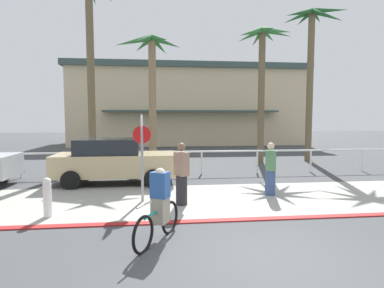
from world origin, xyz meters
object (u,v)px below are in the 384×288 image
Objects in this scene: palm_tree_3 at (262,60)px; pedestrian_0 at (270,171)px; car_tan_1 at (114,161)px; palm_tree_4 at (311,47)px; stop_sign_bike_lane at (142,145)px; palm_tree_2 at (151,71)px; cyclist_teal_0 at (159,207)px; bollard_0 at (47,197)px; pedestrian_1 at (182,176)px; palm_tree_1 at (90,29)px.

palm_tree_3 is 8.97m from pedestrian_0.
pedestrian_0 is (5.16, -2.45, -0.09)m from car_tan_1.
palm_tree_4 is 10.67m from pedestrian_0.
stop_sign_bike_lane is at bearing -128.86° from palm_tree_3.
palm_tree_2 is at bearing -170.48° from palm_tree_4.
palm_tree_3 is 4.50× the size of cyclist_teal_0.
pedestrian_1 is at bearing 12.31° from bollard_0.
palm_tree_2 is 10.26m from cyclist_teal_0.
palm_tree_2 is 8.19m from pedestrian_0.
bollard_0 is 10.24m from palm_tree_1.
stop_sign_bike_lane is 8.95m from palm_tree_1.
bollard_0 is 13.19m from palm_tree_3.
palm_tree_3 reaches higher than bollard_0.
pedestrian_1 is (-7.89, -8.38, -5.56)m from palm_tree_4.
palm_tree_4 is (2.89, 0.28, 0.83)m from palm_tree_3.
stop_sign_bike_lane is 1.58× the size of cyclist_teal_0.
palm_tree_3 is at bearing -174.52° from palm_tree_4.
palm_tree_4 is at bearing 9.52° from palm_tree_2.
car_tan_1 is at bearing 112.93° from stop_sign_bike_lane.
pedestrian_1 is (3.81, -7.38, -5.92)m from palm_tree_1.
pedestrian_1 is at bearing -133.30° from palm_tree_4.
palm_tree_1 is at bearing 117.32° from pedestrian_1.
car_tan_1 is (-7.28, -4.84, -4.69)m from palm_tree_3.
bollard_0 is at bearing 146.78° from cyclist_teal_0.
stop_sign_bike_lane is 0.58× the size of car_tan_1.
pedestrian_0 is at bearing 13.89° from bollard_0.
pedestrian_1 is (1.11, -0.51, -0.85)m from stop_sign_bike_lane.
bollard_0 is at bearing -141.05° from palm_tree_4.
palm_tree_3 reaches higher than stop_sign_bike_lane.
palm_tree_3 is (8.82, 0.72, -1.18)m from palm_tree_1.
pedestrian_0 is at bearing 4.37° from stop_sign_bike_lane.
palm_tree_3 is 0.86× the size of palm_tree_4.
car_tan_1 is at bearing -153.29° from palm_tree_4.
palm_tree_1 is (-2.70, 6.87, 5.07)m from stop_sign_bike_lane.
palm_tree_1 reaches higher than cyclist_teal_0.
palm_tree_4 is 1.93× the size of car_tan_1.
bollard_0 is (-2.27, -1.24, -1.16)m from stop_sign_bike_lane.
palm_tree_2 reaches higher than cyclist_teal_0.
bollard_0 is 6.47m from pedestrian_0.
palm_tree_2 is at bearing 97.54° from pedestrian_1.
car_tan_1 is (-1.17, 2.75, -0.81)m from stop_sign_bike_lane.
palm_tree_1 is (-0.43, 8.11, 6.23)m from bollard_0.
palm_tree_3 is 1.66× the size of car_tan_1.
palm_tree_2 is at bearing 91.60° from cyclist_teal_0.
pedestrian_0 is at bearing -58.03° from palm_tree_2.
bollard_0 is at bearing -167.69° from pedestrian_1.
palm_tree_3 is (5.92, 1.20, 0.83)m from palm_tree_2.
palm_tree_3 is 9.92m from car_tan_1.
palm_tree_1 is 10.19m from pedestrian_1.
stop_sign_bike_lane is at bearing -68.55° from palm_tree_1.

